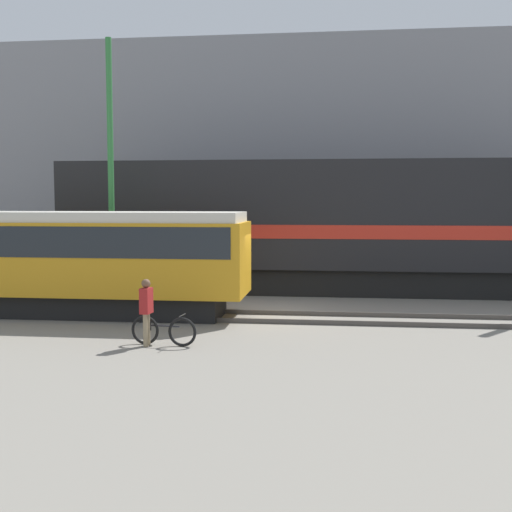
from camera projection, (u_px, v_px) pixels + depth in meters
name	position (u px, v px, depth m)	size (l,w,h in m)	color
ground_plane	(254.00, 312.00, 20.34)	(120.00, 120.00, 0.00)	gray
track_near	(249.00, 316.00, 19.21)	(60.00, 1.50, 0.14)	#47423D
track_far	(269.00, 290.00, 24.96)	(60.00, 1.51, 0.14)	#47423D
building_backdrop	(286.00, 160.00, 33.11)	(36.56, 6.00, 11.26)	gray
freight_locomotive	(346.00, 225.00, 24.38)	(21.57, 3.04, 5.61)	black
streetcar	(44.00, 256.00, 19.82)	(12.60, 2.54, 3.19)	black
bicycle	(164.00, 331.00, 15.61)	(1.68, 0.44, 0.78)	black
person	(146.00, 306.00, 15.50)	(0.26, 0.38, 1.64)	#8C7A5B
utility_pole_center	(111.00, 171.00, 22.32)	(0.21, 0.21, 9.10)	#2D7238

